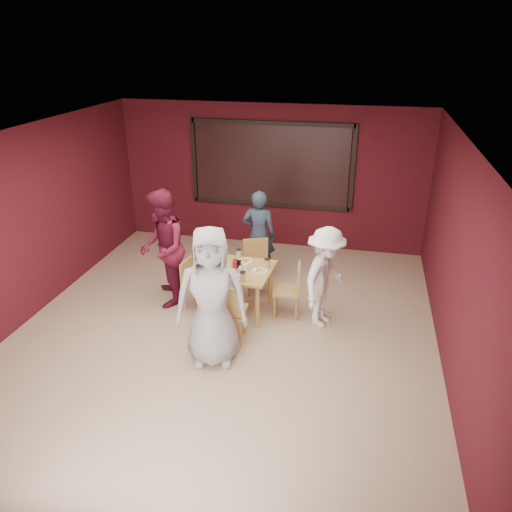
% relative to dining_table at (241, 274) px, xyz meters
% --- Properties ---
extents(floor, '(7.00, 7.00, 0.00)m').
position_rel_dining_table_xyz_m(floor, '(-0.09, -0.68, -0.64)').
color(floor, tan).
rests_on(floor, ground).
extents(window_blinds, '(3.00, 0.02, 1.50)m').
position_rel_dining_table_xyz_m(window_blinds, '(-0.09, 2.77, 1.01)').
color(window_blinds, black).
extents(dining_table, '(0.98, 0.98, 0.88)m').
position_rel_dining_table_xyz_m(dining_table, '(0.00, 0.00, 0.00)').
color(dining_table, tan).
rests_on(dining_table, floor).
extents(chair_front, '(0.46, 0.46, 0.92)m').
position_rel_dining_table_xyz_m(chair_front, '(0.04, -0.85, -0.12)').
color(chair_front, '#A88741').
rests_on(chair_front, floor).
extents(chair_back, '(0.55, 0.55, 0.87)m').
position_rel_dining_table_xyz_m(chair_back, '(0.07, 0.80, -0.15)').
color(chair_back, '#A88741').
rests_on(chair_back, floor).
extents(chair_left, '(0.43, 0.43, 0.79)m').
position_rel_dining_table_xyz_m(chair_left, '(-0.76, -0.01, -0.20)').
color(chair_left, '#A88741').
rests_on(chair_left, floor).
extents(chair_right, '(0.44, 0.44, 0.83)m').
position_rel_dining_table_xyz_m(chair_right, '(0.77, 0.07, -0.17)').
color(chair_right, '#A88741').
rests_on(chair_right, floor).
extents(diner_front, '(1.03, 0.79, 1.89)m').
position_rel_dining_table_xyz_m(diner_front, '(-0.05, -1.29, 0.30)').
color(diner_front, '#A8A8A8').
rests_on(diner_front, floor).
extents(diner_back, '(0.60, 0.41, 1.58)m').
position_rel_dining_table_xyz_m(diner_back, '(0.00, 1.28, 0.15)').
color(diner_back, '#293A4A').
rests_on(diner_back, floor).
extents(diner_left, '(0.98, 1.10, 1.86)m').
position_rel_dining_table_xyz_m(diner_left, '(-1.26, 0.05, 0.28)').
color(diner_left, maroon).
rests_on(diner_left, floor).
extents(diner_right, '(0.87, 1.12, 1.52)m').
position_rel_dining_table_xyz_m(diner_right, '(1.28, -0.06, 0.12)').
color(diner_right, white).
rests_on(diner_right, floor).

